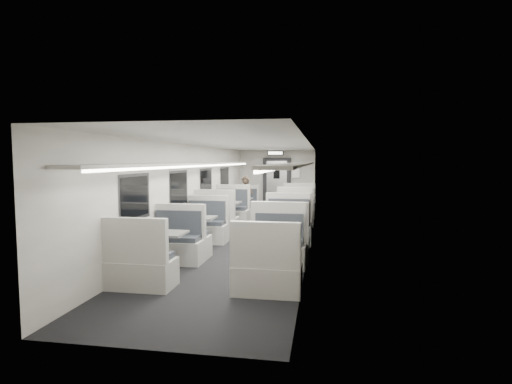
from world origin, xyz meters
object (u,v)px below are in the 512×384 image
(booth_right_b, at_px, (292,221))
(exit_sign, at_px, (275,153))
(passenger, at_px, (245,199))
(booth_left_b, at_px, (224,215))
(booth_left_c, at_px, (196,233))
(booth_right_c, at_px, (285,233))
(booth_right_a, at_px, (297,209))
(booth_right_d, at_px, (273,257))
(vestibule_door, at_px, (277,185))
(booth_left_d, at_px, (161,252))
(booth_left_a, at_px, (240,208))

(booth_right_b, relative_size, exit_sign, 3.13)
(passenger, bearing_deg, booth_left_b, -81.96)
(booth_left_c, bearing_deg, booth_right_c, 2.70)
(booth_left_c, bearing_deg, exit_sign, 81.57)
(booth_right_a, relative_size, booth_right_d, 1.07)
(vestibule_door, bearing_deg, booth_right_d, -83.77)
(booth_left_d, height_order, booth_right_b, booth_left_d)
(booth_left_c, bearing_deg, booth_left_a, 90.00)
(booth_left_b, distance_m, booth_right_b, 2.03)
(booth_right_c, bearing_deg, vestibule_door, 97.97)
(booth_left_a, height_order, booth_right_a, booth_right_a)
(vestibule_door, distance_m, exit_sign, 1.33)
(booth_right_d, relative_size, vestibule_door, 1.00)
(booth_left_d, bearing_deg, exit_sign, 83.45)
(booth_right_b, height_order, booth_right_d, booth_right_d)
(booth_left_c, xyz_separation_m, vestibule_door, (1.00, 7.23, 0.66))
(booth_left_c, xyz_separation_m, exit_sign, (1.00, 6.75, 1.90))
(booth_left_c, height_order, booth_right_b, booth_left_c)
(booth_right_c, xyz_separation_m, exit_sign, (-1.00, 6.65, 1.88))
(booth_left_c, distance_m, vestibule_door, 7.33)
(exit_sign, bearing_deg, booth_right_c, -81.45)
(booth_right_b, bearing_deg, exit_sign, 102.43)
(booth_right_d, distance_m, vestibule_door, 9.24)
(booth_right_a, bearing_deg, vestibule_door, 110.16)
(booth_left_a, relative_size, booth_right_a, 0.92)
(booth_right_d, bearing_deg, exit_sign, 96.58)
(booth_right_c, bearing_deg, exit_sign, 98.55)
(booth_left_c, relative_size, booth_right_d, 1.01)
(booth_left_c, bearing_deg, booth_right_b, 47.84)
(passenger, relative_size, vestibule_door, 0.71)
(booth_left_d, distance_m, booth_right_c, 2.87)
(vestibule_door, bearing_deg, booth_right_a, -69.84)
(booth_left_c, xyz_separation_m, booth_right_c, (2.00, 0.09, 0.02))
(booth_right_d, bearing_deg, passenger, 105.28)
(booth_left_d, xyz_separation_m, booth_right_d, (2.00, 0.04, -0.01))
(booth_left_d, relative_size, booth_right_c, 0.94)
(passenger, bearing_deg, booth_left_d, -74.79)
(booth_right_a, relative_size, booth_right_b, 1.15)
(booth_right_c, height_order, booth_right_d, booth_right_c)
(booth_left_a, relative_size, booth_right_d, 0.98)
(booth_left_a, bearing_deg, booth_right_d, -73.57)
(booth_left_b, relative_size, booth_right_a, 1.04)
(booth_left_c, height_order, booth_right_d, booth_left_c)
(booth_left_a, distance_m, booth_left_c, 4.86)
(booth_left_a, xyz_separation_m, vestibule_door, (1.00, 2.38, 0.67))
(booth_right_d, bearing_deg, booth_right_a, 90.00)
(booth_left_a, bearing_deg, exit_sign, 62.12)
(booth_left_c, bearing_deg, booth_left_d, -90.00)
(booth_right_a, bearing_deg, booth_left_c, -113.91)
(vestibule_door, bearing_deg, booth_left_b, -102.08)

